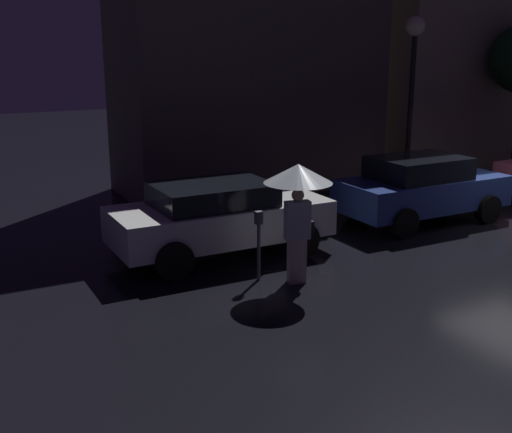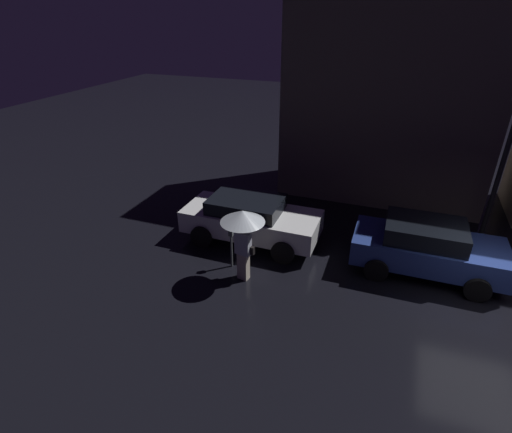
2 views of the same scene
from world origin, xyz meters
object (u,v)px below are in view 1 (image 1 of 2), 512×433
at_px(parked_car_white, 219,216).
at_px(parked_car_blue, 421,188).
at_px(parking_meter, 259,238).
at_px(street_lamp_near, 413,62).
at_px(pedestrian_with_umbrella, 298,187).

height_order(parked_car_white, parked_car_blue, parked_car_blue).
height_order(parked_car_blue, parking_meter, parked_car_blue).
distance_m(parked_car_white, street_lamp_near, 7.78).
bearing_deg(parked_car_blue, street_lamp_near, 54.75).
xyz_separation_m(parked_car_white, street_lamp_near, (6.82, 2.59, 2.71)).
height_order(pedestrian_with_umbrella, parking_meter, pedestrian_with_umbrella).
height_order(parked_car_white, parking_meter, parked_car_white).
relative_size(parked_car_white, parking_meter, 3.39).
distance_m(parked_car_white, pedestrian_with_umbrella, 2.22).
relative_size(parking_meter, street_lamp_near, 0.26).
bearing_deg(pedestrian_with_umbrella, parked_car_white, -62.78).
xyz_separation_m(parked_car_blue, street_lamp_near, (1.74, 2.52, 2.70)).
bearing_deg(parked_car_white, street_lamp_near, 20.71).
bearing_deg(parked_car_white, pedestrian_with_umbrella, -74.42).
distance_m(pedestrian_with_umbrella, parking_meter, 1.12).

